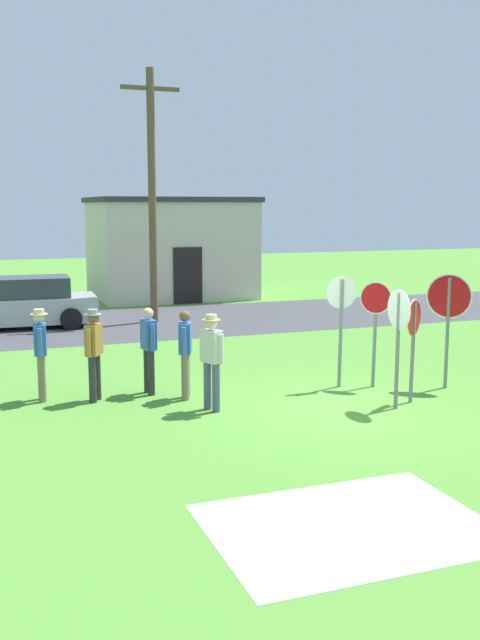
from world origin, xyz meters
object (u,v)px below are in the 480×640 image
at_px(stop_sign_nearest, 413,333).
at_px(person_in_blue, 149,346).
at_px(stop_sign_far_back, 341,313).
at_px(person_in_dark_shirt, 212,357).
at_px(utility_pole, 152,192).
at_px(parked_car_on_street, 25,304).
at_px(stop_sign_low_front, 398,328).
at_px(stop_sign_center_cluster, 375,317).
at_px(person_with_sunhat, 94,349).
at_px(person_holding_notes, 41,349).
at_px(person_in_teal, 185,349).
at_px(stop_sign_leaning_right, 448,310).

bearing_deg(stop_sign_nearest, person_in_blue, 152.38).
relative_size(stop_sign_far_back, person_in_dark_shirt, 1.29).
height_order(utility_pole, parked_car_on_street, utility_pole).
relative_size(stop_sign_far_back, stop_sign_low_front, 1.04).
xyz_separation_m(stop_sign_center_cluster, person_in_dark_shirt, (-3.62, -0.52, -0.44)).
xyz_separation_m(person_in_dark_shirt, person_in_blue, (-0.77, 1.53, -0.03)).
bearing_deg(person_with_sunhat, person_holding_notes, 157.79).
bearing_deg(stop_sign_far_back, stop_sign_low_front, -83.15).
relative_size(stop_sign_nearest, person_in_teal, 1.15).
height_order(stop_sign_center_cluster, person_in_blue, stop_sign_center_cluster).
distance_m(stop_sign_far_back, stop_sign_low_front, 1.75).
xyz_separation_m(utility_pole, person_in_teal, (-1.64, -9.21, -3.08)).
xyz_separation_m(stop_sign_leaning_right, person_holding_notes, (-7.68, 1.83, -0.61)).
xyz_separation_m(parked_car_on_street, stop_sign_center_cluster, (6.07, -9.99, 0.74)).
bearing_deg(parked_car_on_street, person_holding_notes, -92.11).
relative_size(utility_pole, person_with_sunhat, 4.44).
distance_m(stop_sign_far_back, person_holding_notes, 5.84).
relative_size(utility_pole, parked_car_on_street, 1.76).
bearing_deg(person_in_dark_shirt, stop_sign_low_front, -18.21).
xyz_separation_m(stop_sign_low_front, stop_sign_leaning_right, (1.76, 0.95, 0.11)).
relative_size(stop_sign_far_back, stop_sign_leaning_right, 0.98).
height_order(stop_sign_nearest, person_holding_notes, stop_sign_nearest).
bearing_deg(person_in_teal, parked_car_on_street, 103.17).
relative_size(stop_sign_far_back, person_holding_notes, 1.29).
relative_size(stop_sign_far_back, person_in_teal, 1.33).
relative_size(stop_sign_low_front, person_in_blue, 1.28).
xyz_separation_m(stop_sign_far_back, stop_sign_leaning_right, (1.96, -0.79, 0.09)).
bearing_deg(parked_car_on_street, stop_sign_leaning_right, -55.24).
height_order(stop_sign_nearest, person_in_blue, stop_sign_nearest).
height_order(stop_sign_leaning_right, person_in_dark_shirt, stop_sign_leaning_right).
relative_size(stop_sign_nearest, stop_sign_leaning_right, 0.84).
relative_size(parked_car_on_street, person_in_teal, 2.59).
relative_size(stop_sign_nearest, person_in_blue, 1.15).
bearing_deg(person_in_blue, utility_pole, 75.66).
xyz_separation_m(parked_car_on_street, stop_sign_far_back, (5.40, -9.82, 0.81)).
bearing_deg(utility_pole, stop_sign_center_cluster, -77.16).
distance_m(stop_sign_center_cluster, person_with_sunhat, 5.55).
relative_size(stop_sign_low_front, stop_sign_center_cluster, 1.02).
xyz_separation_m(person_in_teal, person_in_blue, (-0.56, 0.59, 0.00)).
relative_size(stop_sign_leaning_right, person_in_blue, 1.36).
xyz_separation_m(parked_car_on_street, person_in_teal, (2.24, -9.58, 0.26)).
relative_size(stop_sign_center_cluster, person_holding_notes, 1.23).
distance_m(stop_sign_leaning_right, person_in_blue, 5.94).
distance_m(stop_sign_low_front, stop_sign_leaning_right, 2.00).
relative_size(utility_pole, stop_sign_leaning_right, 3.35).
xyz_separation_m(utility_pole, stop_sign_low_front, (1.72, -11.19, -2.56)).
xyz_separation_m(utility_pole, person_in_blue, (-2.20, -8.62, -3.08)).
bearing_deg(person_in_teal, stop_sign_nearest, -24.06).
bearing_deg(stop_sign_nearest, person_in_teal, 155.94).
height_order(stop_sign_leaning_right, person_in_teal, stop_sign_leaning_right).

